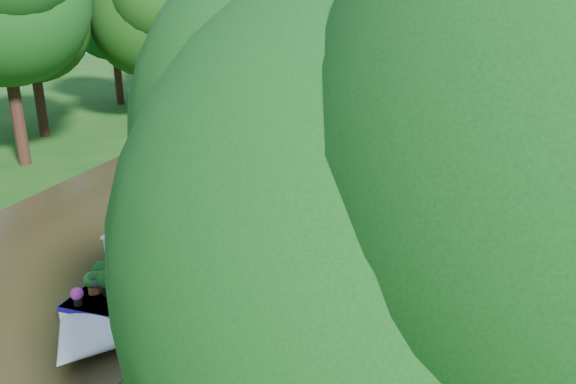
{
  "coord_description": "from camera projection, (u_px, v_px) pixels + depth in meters",
  "views": [
    {
      "loc": [
        5.3,
        -16.95,
        7.75
      ],
      "look_at": [
        -0.13,
        0.44,
        1.3
      ],
      "focal_mm": 35.0,
      "sensor_mm": 36.0,
      "label": 1
    }
  ],
  "objects": [
    {
      "name": "pedestrian_dark",
      "position": [
        400.0,
        106.0,
        36.14
      ],
      "size": [
        0.95,
        0.79,
        1.76
      ],
      "primitive_type": "imported",
      "rotation": [
        0.0,
        0.0,
        -0.15
      ],
      "color": "black",
      "rests_on": "towpath"
    },
    {
      "name": "tree_near_overhang",
      "position": [
        423.0,
        30.0,
        18.81
      ],
      "size": [
        5.52,
        5.28,
        8.99
      ],
      "color": "black",
      "rests_on": "ground"
    },
    {
      "name": "tree_far_c",
      "position": [
        143.0,
        15.0,
        33.62
      ],
      "size": [
        7.13,
        6.82,
        9.59
      ],
      "color": "black",
      "rests_on": "ground"
    },
    {
      "name": "tree_near_mid",
      "position": [
        455.0,
        20.0,
        29.48
      ],
      "size": [
        6.9,
        6.6,
        9.4
      ],
      "color": "black",
      "rests_on": "ground"
    },
    {
      "name": "second_boat",
      "position": [
        329.0,
        123.0,
        33.11
      ],
      "size": [
        2.72,
        7.06,
        1.33
      ],
      "rotation": [
        0.0,
        0.0,
        0.13
      ],
      "color": "#222722",
      "rests_on": "canal_water"
    },
    {
      "name": "pedestrian_pink",
      "position": [
        391.0,
        104.0,
        37.09
      ],
      "size": [
        0.67,
        0.53,
        1.63
      ],
      "primitive_type": "imported",
      "rotation": [
        0.0,
        0.0,
        -0.26
      ],
      "color": "#C45171",
      "rests_on": "towpath"
    },
    {
      "name": "tree_near_behind",
      "position": [
        416.0,
        203.0,
        5.22
      ],
      "size": [
        6.44,
        6.16,
        8.68
      ],
      "color": "black",
      "rests_on": "ground"
    },
    {
      "name": "verge_plant",
      "position": [
        296.0,
        199.0,
        21.81
      ],
      "size": [
        0.45,
        0.41,
        0.44
      ],
      "primitive_type": "imported",
      "rotation": [
        0.0,
        0.0,
        -0.2
      ],
      "color": "#225E1C",
      "rests_on": "ground"
    },
    {
      "name": "sandwich_board",
      "position": [
        261.0,
        362.0,
        11.63
      ],
      "size": [
        0.71,
        0.57,
        1.12
      ],
      "rotation": [
        0.0,
        0.0,
        0.03
      ],
      "color": "#B40C2E",
      "rests_on": "towpath"
    },
    {
      "name": "tree_far_h",
      "position": [
        111.0,
        3.0,
        39.47
      ],
      "size": [
        7.82,
        7.48,
        10.49
      ],
      "color": "black",
      "rests_on": "ground"
    },
    {
      "name": "tree_near_far",
      "position": [
        453.0,
        4.0,
        39.32
      ],
      "size": [
        7.59,
        7.26,
        10.3
      ],
      "color": "black",
      "rests_on": "ground"
    },
    {
      "name": "tree_far_g",
      "position": [
        28.0,
        13.0,
        30.16
      ],
      "size": [
        7.36,
        7.04,
        9.95
      ],
      "color": "black",
      "rests_on": "ground"
    },
    {
      "name": "canal_water",
      "position": [
        135.0,
        213.0,
        21.01
      ],
      "size": [
        10.0,
        100.0,
        0.02
      ],
      "primitive_type": "cube",
      "color": "#2C2613",
      "rests_on": "ground"
    },
    {
      "name": "plant_boat",
      "position": [
        197.0,
        227.0,
        17.54
      ],
      "size": [
        2.29,
        13.52,
        2.25
      ],
      "color": "white",
      "rests_on": "canal_water"
    },
    {
      "name": "towpath",
      "position": [
        322.0,
        236.0,
        18.98
      ],
      "size": [
        2.2,
        100.0,
        0.03
      ],
      "primitive_type": "cube",
      "color": "#422D1E",
      "rests_on": "ground"
    },
    {
      "name": "ground",
      "position": [
        288.0,
        232.0,
        19.32
      ],
      "size": [
        100.0,
        100.0,
        0.0
      ],
      "primitive_type": "plane",
      "color": "#174A12",
      "rests_on": "ground"
    }
  ]
}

